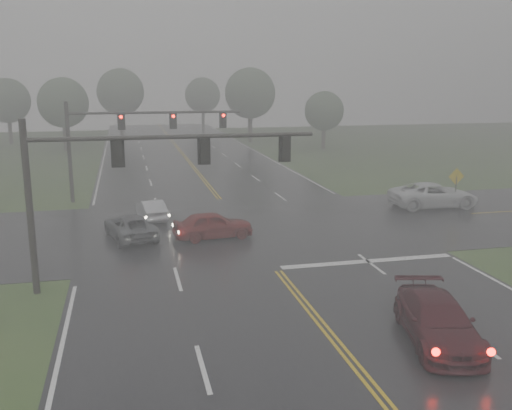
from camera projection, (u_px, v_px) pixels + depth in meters
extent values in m
cube|color=black|center=(250.00, 236.00, 31.30)|extent=(18.00, 160.00, 0.02)
cube|color=black|center=(242.00, 227.00, 33.21)|extent=(120.00, 14.00, 0.02)
cube|color=silver|center=(368.00, 262.00, 26.97)|extent=(8.50, 0.50, 0.01)
imported|color=#3B0A11|center=(436.00, 342.00, 18.76)|extent=(3.13, 5.36, 1.46)
imported|color=maroon|center=(213.00, 238.00, 30.92)|extent=(4.45, 2.17, 1.46)
imported|color=silver|center=(152.00, 220.00, 34.98)|extent=(1.88, 3.93, 1.24)
imported|color=#4D4F54|center=(131.00, 238.00, 30.90)|extent=(3.13, 4.96, 1.28)
imported|color=silver|center=(433.00, 207.00, 38.45)|extent=(6.00, 2.96, 1.64)
cylinder|color=black|center=(30.00, 209.00, 22.28)|extent=(0.27, 0.27, 7.01)
cylinder|color=black|center=(23.00, 139.00, 21.69)|extent=(0.18, 0.18, 0.78)
cylinder|color=black|center=(176.00, 137.00, 22.97)|extent=(11.55, 0.18, 0.18)
cube|color=black|center=(118.00, 153.00, 22.59)|extent=(0.33, 0.27, 1.02)
cube|color=black|center=(118.00, 152.00, 22.74)|extent=(0.54, 0.03, 1.22)
cube|color=black|center=(204.00, 150.00, 23.35)|extent=(0.33, 0.27, 1.02)
cube|color=black|center=(204.00, 150.00, 23.50)|extent=(0.54, 0.03, 1.22)
cube|color=black|center=(286.00, 148.00, 24.11)|extent=(0.33, 0.27, 1.02)
cube|color=black|center=(285.00, 148.00, 24.26)|extent=(0.54, 0.03, 1.22)
cylinder|color=black|center=(69.00, 153.00, 39.25)|extent=(0.27, 0.27, 6.97)
cylinder|color=black|center=(66.00, 113.00, 38.67)|extent=(0.17, 0.17, 0.77)
cylinder|color=black|center=(156.00, 113.00, 39.99)|extent=(11.99, 0.17, 0.17)
cube|color=black|center=(121.00, 121.00, 39.59)|extent=(0.33, 0.27, 1.02)
cube|color=black|center=(121.00, 121.00, 39.74)|extent=(0.53, 0.03, 1.21)
cylinder|color=#FF0C05|center=(121.00, 117.00, 39.37)|extent=(0.21, 0.06, 0.21)
cube|color=black|center=(173.00, 121.00, 40.38)|extent=(0.33, 0.27, 1.02)
cube|color=black|center=(173.00, 120.00, 40.53)|extent=(0.53, 0.03, 1.21)
cylinder|color=#FF0C05|center=(173.00, 116.00, 40.16)|extent=(0.21, 0.06, 0.21)
cube|color=black|center=(223.00, 120.00, 41.17)|extent=(0.33, 0.27, 1.02)
cube|color=black|center=(223.00, 120.00, 41.32)|extent=(0.53, 0.03, 1.21)
cylinder|color=#FF0C05|center=(224.00, 115.00, 40.95)|extent=(0.21, 0.06, 0.21)
cylinder|color=black|center=(455.00, 193.00, 37.81)|extent=(0.07, 0.07, 2.16)
cube|color=gold|center=(456.00, 177.00, 37.61)|extent=(1.13, 0.05, 1.13)
cylinder|color=#2F271F|center=(66.00, 137.00, 68.05)|extent=(0.54, 0.54, 3.32)
sphere|color=#3A4E34|center=(63.00, 103.00, 67.17)|extent=(5.91, 5.91, 5.91)
cylinder|color=#2F271F|center=(250.00, 128.00, 77.31)|extent=(0.60, 0.60, 3.82)
sphere|color=#3A4E34|center=(250.00, 93.00, 76.30)|extent=(6.79, 6.79, 6.79)
cylinder|color=#2F271F|center=(122.00, 124.00, 83.98)|extent=(0.62, 0.62, 3.83)
sphere|color=#3A4E34|center=(121.00, 92.00, 82.96)|extent=(6.80, 6.80, 6.80)
cylinder|color=#2F271F|center=(323.00, 138.00, 70.11)|extent=(0.52, 0.52, 2.70)
sphere|color=#3A4E34|center=(324.00, 111.00, 69.40)|extent=(4.79, 4.79, 4.79)
cylinder|color=#2F271F|center=(10.00, 131.00, 75.40)|extent=(0.49, 0.49, 3.29)
sphere|color=#3A4E34|center=(7.00, 101.00, 74.53)|extent=(5.84, 5.84, 5.84)
cylinder|color=#2F271F|center=(203.00, 120.00, 96.66)|extent=(0.53, 0.53, 3.35)
sphere|color=#3A4E34|center=(203.00, 95.00, 95.77)|extent=(5.95, 5.95, 5.95)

